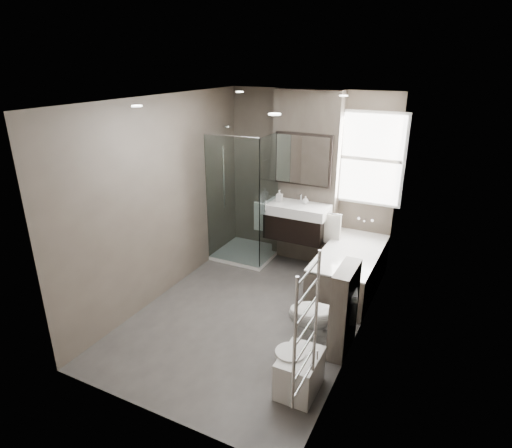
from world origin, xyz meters
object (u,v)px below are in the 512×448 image
Objects in this scene: vanity at (296,221)px; bathtub at (349,268)px; bidet at (299,372)px; toilet at (321,316)px.

bathtub is (0.92, -0.33, -0.43)m from vanity.
bidet is at bearing -87.61° from bathtub.
vanity is at bearing 160.63° from bathtub.
bidet is (1.01, -2.46, -0.53)m from vanity.
vanity reaches higher than toilet.
bidet is (0.09, -2.14, -0.11)m from bathtub.
toilet reaches higher than bathtub.
bathtub is 2.17× the size of toilet.
bathtub is 3.12× the size of bidet.
bathtub is at bearing 166.76° from toilet.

